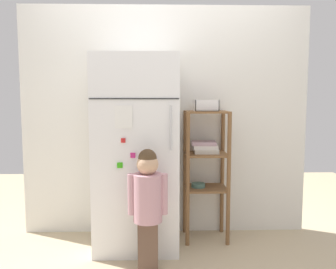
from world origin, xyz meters
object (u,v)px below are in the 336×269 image
Objects in this scene: child_standing at (148,197)px; pantry_shelf_unit at (205,160)px; fruit_bin at (207,107)px; refrigerator at (137,153)px.

child_standing is 0.80m from pantry_shelf_unit.
fruit_bin is at bearing 49.10° from child_standing.
refrigerator reaches higher than pantry_shelf_unit.
fruit_bin is at bearing 32.19° from pantry_shelf_unit.
pantry_shelf_unit is 0.49m from fruit_bin.
pantry_shelf_unit is at bearing -147.81° from fruit_bin.
child_standing is at bearing -76.95° from refrigerator.
refrigerator is at bearing -167.28° from pantry_shelf_unit.
fruit_bin is (0.62, 0.14, 0.40)m from refrigerator.
fruit_bin reaches higher than child_standing.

